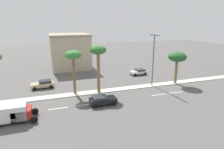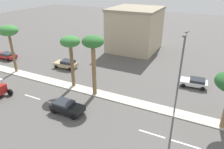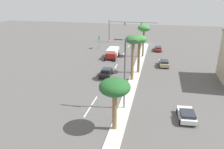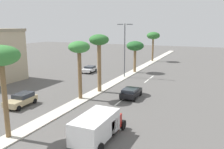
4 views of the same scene
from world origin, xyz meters
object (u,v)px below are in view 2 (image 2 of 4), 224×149
palm_tree_mid (8,32)px  street_lamp_leading (181,69)px  palm_tree_trailing (70,44)px  sedan_black_front (67,107)px  sedan_tan_near (66,64)px  sedan_white_leading (194,82)px  commercial_building (135,29)px  palm_tree_outboard (93,46)px  sedan_red_center (6,55)px

palm_tree_mid → street_lamp_leading: street_lamp_leading is taller
palm_tree_mid → palm_tree_trailing: 11.96m
palm_tree_trailing → sedan_black_front: bearing=28.8°
palm_tree_mid → street_lamp_leading: bearing=89.2°
street_lamp_leading → sedan_tan_near: street_lamp_leading is taller
sedan_tan_near → sedan_white_leading: 21.62m
street_lamp_leading → sedan_black_front: street_lamp_leading is taller
palm_tree_trailing → sedan_white_leading: size_ratio=1.90×
commercial_building → sedan_black_front: bearing=3.0°
palm_tree_mid → palm_tree_outboard: size_ratio=0.96×
palm_tree_mid → palm_tree_trailing: bearing=90.5°
palm_tree_outboard → sedan_black_front: palm_tree_outboard is taller
palm_tree_trailing → sedan_red_center: size_ratio=1.67×
street_lamp_leading → sedan_white_leading: street_lamp_leading is taller
palm_tree_trailing → palm_tree_outboard: size_ratio=0.91×
palm_tree_mid → sedan_red_center: (-3.68, -6.88, -6.21)m
street_lamp_leading → sedan_white_leading: size_ratio=2.47×
street_lamp_leading → sedan_white_leading: 9.86m
commercial_building → sedan_white_leading: commercial_building is taller
palm_tree_mid → street_lamp_leading: size_ratio=0.81×
sedan_black_front → palm_tree_trailing: bearing=-151.2°
commercial_building → sedan_red_center: commercial_building is taller
palm_tree_trailing → sedan_white_leading: 18.91m
palm_tree_outboard → sedan_white_leading: (-8.59, 12.11, -6.29)m
palm_tree_mid → palm_tree_trailing: palm_tree_mid is taller
palm_tree_mid → sedan_tan_near: bearing=127.7°
sedan_red_center → sedan_white_leading: size_ratio=1.14×
palm_tree_outboard → commercial_building: bearing=-174.0°
commercial_building → sedan_black_front: commercial_building is taller
palm_tree_trailing → sedan_red_center: 20.02m
sedan_white_leading → sedan_tan_near: bearing=-82.7°
sedan_red_center → sedan_white_leading: 35.31m
sedan_white_leading → sedan_red_center: bearing=-83.0°
palm_tree_outboard → sedan_white_leading: bearing=125.3°
palm_tree_mid → palm_tree_outboard: (0.64, 16.05, 0.08)m
palm_tree_mid → sedan_black_front: 17.41m
street_lamp_leading → commercial_building: bearing=-148.0°
sedan_red_center → palm_tree_outboard: bearing=79.3°
sedan_black_front → sedan_red_center: bearing=-113.3°
palm_tree_trailing → sedan_red_center: bearing=-100.7°
palm_tree_mid → palm_tree_outboard: palm_tree_outboard is taller
commercial_building → sedan_black_front: size_ratio=2.68×
palm_tree_mid → sedan_white_leading: 29.92m
commercial_building → street_lamp_leading: size_ratio=1.10×
commercial_building → palm_tree_mid: bearing=-33.8°
sedan_white_leading → palm_tree_outboard: bearing=-54.7°
palm_tree_trailing → sedan_white_leading: palm_tree_trailing is taller
sedan_black_front → sedan_tan_near: sedan_tan_near is taller
commercial_building → sedan_white_leading: (12.68, 14.37, -3.84)m
sedan_red_center → sedan_white_leading: sedan_white_leading is taller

